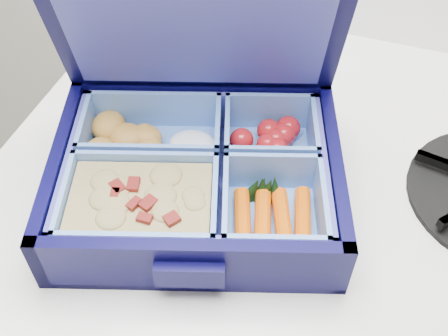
% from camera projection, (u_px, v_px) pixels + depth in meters
% --- Properties ---
extents(bento_box, '(0.31, 0.27, 0.06)m').
position_uv_depth(bento_box, '(197.00, 177.00, 0.51)').
color(bento_box, '#050330').
rests_on(bento_box, stove).
extents(burner_grate_rear, '(0.21, 0.21, 0.02)m').
position_uv_depth(burner_grate_rear, '(214.00, 59.00, 0.66)').
color(burner_grate_rear, black).
rests_on(burner_grate_rear, stove).
extents(fork, '(0.09, 0.15, 0.01)m').
position_uv_depth(fork, '(276.00, 113.00, 0.61)').
color(fork, '#B4B8CE').
rests_on(fork, stove).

